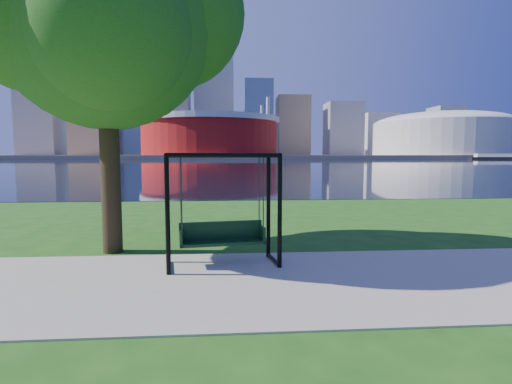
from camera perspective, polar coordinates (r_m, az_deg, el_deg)
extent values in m
plane|color=#1E5114|center=(7.61, -0.21, -11.68)|extent=(900.00, 900.00, 0.00)
cube|color=#9E937F|center=(7.13, 0.08, -12.74)|extent=(120.00, 4.00, 0.03)
cube|color=black|center=(109.28, -4.04, 4.18)|extent=(900.00, 180.00, 0.02)
cube|color=#937F60|center=(313.26, -4.22, 5.12)|extent=(900.00, 228.00, 2.00)
cylinder|color=maroon|center=(242.68, -6.60, 7.87)|extent=(80.00, 80.00, 22.00)
cylinder|color=silver|center=(243.29, -6.62, 10.10)|extent=(83.00, 83.00, 3.00)
cylinder|color=silver|center=(262.78, 0.83, 8.80)|extent=(2.00, 2.00, 32.00)
cylinder|color=silver|center=(265.14, -13.65, 8.62)|extent=(2.00, 2.00, 32.00)
cylinder|color=silver|center=(227.79, -15.21, 9.14)|extent=(2.00, 2.00, 32.00)
cylinder|color=silver|center=(225.03, 1.71, 9.38)|extent=(2.00, 2.00, 32.00)
cylinder|color=beige|center=(277.75, 25.10, 6.87)|extent=(84.00, 84.00, 20.00)
ellipsoid|color=beige|center=(278.22, 25.18, 8.72)|extent=(84.00, 84.00, 15.12)
cube|color=gray|center=(347.93, -28.36, 9.80)|extent=(28.00, 28.00, 62.00)
cube|color=#998466|center=(325.91, -22.61, 12.67)|extent=(26.00, 26.00, 88.00)
cube|color=slate|center=(342.72, -16.39, 13.07)|extent=(30.00, 24.00, 95.00)
cube|color=gray|center=(316.77, -11.68, 11.73)|extent=(24.00, 24.00, 72.00)
cube|color=silver|center=(344.69, -5.98, 11.96)|extent=(32.00, 28.00, 80.00)
cube|color=slate|center=(319.58, 0.30, 10.52)|extent=(22.00, 22.00, 58.00)
cube|color=#998466|center=(337.70, 5.25, 9.37)|extent=(26.00, 26.00, 48.00)
cube|color=gray|center=(336.75, 12.33, 8.77)|extent=(28.00, 24.00, 42.00)
cube|color=silver|center=(373.18, 17.17, 7.85)|extent=(30.00, 26.00, 36.00)
cube|color=gray|center=(376.70, 25.47, 7.85)|extent=(24.00, 24.00, 40.00)
cube|color=#998466|center=(410.18, 29.29, 6.88)|extent=(26.00, 26.00, 32.00)
sphere|color=#998466|center=(335.61, -22.92, 20.73)|extent=(10.00, 10.00, 10.00)
cylinder|color=black|center=(7.43, -12.52, -3.44)|extent=(0.10, 0.10, 2.22)
cylinder|color=black|center=(7.73, 3.41, -2.97)|extent=(0.10, 0.10, 2.22)
cylinder|color=black|center=(8.29, -12.57, -2.53)|extent=(0.10, 0.10, 2.22)
cylinder|color=black|center=(8.56, 1.79, -2.16)|extent=(0.10, 0.10, 2.22)
cylinder|color=black|center=(7.43, -4.45, 5.26)|extent=(2.11, 0.40, 0.09)
cylinder|color=black|center=(8.28, -5.34, 5.26)|extent=(2.11, 0.40, 0.09)
cylinder|color=black|center=(7.78, -12.71, 5.15)|extent=(0.22, 0.87, 0.09)
cylinder|color=black|center=(8.07, -12.40, -10.23)|extent=(0.20, 0.87, 0.07)
cylinder|color=black|center=(8.07, 2.59, 5.28)|extent=(0.22, 0.87, 0.09)
cylinder|color=black|center=(8.35, 2.53, -9.57)|extent=(0.20, 0.87, 0.07)
cube|color=black|center=(8.05, -4.82, -7.20)|extent=(1.73, 0.68, 0.06)
cube|color=black|center=(8.19, -5.02, -5.47)|extent=(1.68, 0.30, 0.37)
cube|color=black|center=(7.95, -10.69, -6.43)|extent=(0.11, 0.44, 0.33)
cube|color=black|center=(8.17, 0.87, -6.02)|extent=(0.11, 0.44, 0.33)
cylinder|color=#2F2F34|center=(7.64, -10.60, -0.43)|extent=(0.03, 0.03, 1.40)
cylinder|color=#2F2F34|center=(7.87, 1.05, -0.17)|extent=(0.03, 0.03, 1.40)
cylinder|color=#2F2F34|center=(8.00, -10.71, -0.17)|extent=(0.03, 0.03, 1.40)
cylinder|color=#2F2F34|center=(8.21, 0.45, 0.06)|extent=(0.03, 0.03, 1.40)
cylinder|color=black|center=(9.58, -20.15, 4.75)|extent=(0.44, 0.44, 4.36)
sphere|color=#235218|center=(10.02, -20.74, 22.02)|extent=(4.76, 4.76, 4.76)
sphere|color=#235218|center=(10.44, -12.37, 23.80)|extent=(3.57, 3.57, 3.57)
sphere|color=#235218|center=(10.10, -28.51, 22.77)|extent=(3.77, 3.77, 3.77)
sphere|color=#235218|center=(8.77, -20.11, 21.15)|extent=(3.17, 3.17, 3.17)
sphere|color=#235218|center=(11.51, -22.16, 23.85)|extent=(3.37, 3.37, 3.37)
cube|color=black|center=(227.96, 31.42, 4.15)|extent=(27.47, 13.62, 1.06)
cube|color=white|center=(227.95, 31.43, 4.49)|extent=(22.00, 10.98, 1.59)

